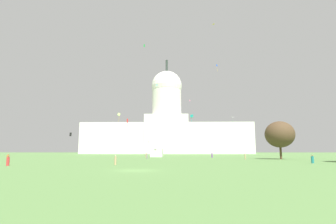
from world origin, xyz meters
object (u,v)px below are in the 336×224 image
Objects in this scene: person_grey_near_tent at (147,156)px; kite_white_mid at (232,118)px; person_teal_front_right at (312,160)px; tree_east_mid at (280,134)px; capitol_building at (167,128)px; kite_turquoise_low at (192,116)px; kite_gold_high at (214,25)px; event_tent at (157,150)px; kite_cyan_high at (157,85)px; person_tan_near_tree_east at (146,156)px; kite_pink_mid at (190,101)px; kite_lime_mid at (119,115)px; person_tan_lawn_far_left at (245,156)px; person_orange_mid_right at (8,158)px; kite_green_high at (144,46)px; person_purple_front_left at (212,155)px; kite_red_low at (127,121)px; kite_blue_high at (217,66)px; kite_black_low at (71,134)px; person_tan_edge_west at (115,161)px; person_red_near_tree_west at (8,161)px.

person_grey_near_tent is 0.71× the size of kite_white_mid.
tree_east_mid is at bearing 149.01° from person_teal_front_right.
capitol_building reaches higher than kite_turquoise_low.
kite_gold_high reaches higher than person_grey_near_tent.
kite_cyan_high is (-5.15, 70.24, 41.96)m from event_tent.
kite_pink_mid is (18.34, 77.39, 32.53)m from person_tan_near_tree_east.
person_tan_near_tree_east is 0.38× the size of kite_lime_mid.
kite_gold_high is at bearing -134.41° from person_tan_lawn_far_left.
person_tan_lawn_far_left is 55.52m from person_orange_mid_right.
person_tan_lawn_far_left is 1.19× the size of kite_green_high.
person_orange_mid_right is 107.14m from kite_white_mid.
kite_cyan_high is 0.21× the size of kite_lime_mid.
kite_pink_mid is 0.52× the size of kite_lime_mid.
kite_green_high is at bearing 108.68° from person_purple_front_left.
event_tent is at bearing 171.57° from kite_cyan_high.
kite_cyan_high reaches higher than event_tent.
kite_red_low is 0.75× the size of kite_lime_mid.
tree_east_mid is 2.91× the size of kite_turquoise_low.
capitol_building reaches higher than person_grey_near_tent.
kite_cyan_high reaches higher than person_purple_front_left.
tree_east_mid is 2.58× the size of kite_lime_mid.
kite_blue_high reaches higher than kite_turquoise_low.
kite_pink_mid is at bearing 101.80° from tree_east_mid.
kite_gold_high is (59.21, 1.84, 46.70)m from kite_black_low.
kite_blue_high is at bearing -59.84° from capitol_building.
person_tan_edge_west is at bearing -139.83° from person_orange_mid_right.
person_grey_near_tent is at bearing 151.98° from kite_green_high.
capitol_building is 170.45m from person_red_near_tree_west.
kite_blue_high reaches higher than person_purple_front_left.
person_red_near_tree_west is 1.03× the size of person_teal_front_right.
kite_gold_high is at bearing 57.61° from person_purple_front_left.
capitol_building is at bearing -23.29° from kite_blue_high.
kite_turquoise_low is (-12.23, 29.30, 14.61)m from person_tan_lawn_far_left.
person_tan_edge_west is 134.58m from kite_cyan_high.
kite_green_high is (-7.51, 51.82, 53.21)m from person_grey_near_tent.
kite_blue_high is (41.50, 60.17, 39.20)m from kite_red_low.
person_tan_edge_west is 105.17m from kite_white_mid.
person_tan_near_tree_east is at bearing -91.20° from capitol_building.
person_orange_mid_right is at bearing -45.74° from person_red_near_tree_west.
person_purple_front_left is 1.13× the size of person_tan_near_tree_east.
person_tan_near_tree_east is 0.36× the size of kite_blue_high.
person_teal_front_right is at bearing -60.79° from person_tan_edge_west.
person_red_near_tree_west reaches higher than person_teal_front_right.
person_teal_front_right is at bearing -91.04° from person_purple_front_left.
kite_gold_high reaches higher than person_tan_edge_west.
person_purple_front_left is 1.13× the size of kite_black_low.
tree_east_mid is (34.99, -26.42, 3.97)m from event_tent.
person_teal_front_right is 0.42× the size of kite_turquoise_low.
person_tan_near_tree_east is at bearing 17.78° from person_tan_edge_west.
kite_turquoise_low reaches higher than kite_black_low.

